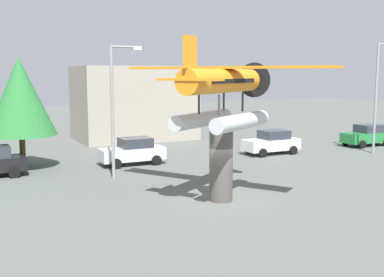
% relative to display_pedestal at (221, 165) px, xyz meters
% --- Properties ---
extents(ground_plane, '(140.00, 140.00, 0.00)m').
position_rel_display_pedestal_xyz_m(ground_plane, '(0.00, 0.00, -1.71)').
color(ground_plane, '#515651').
extents(display_pedestal, '(1.10, 1.10, 3.43)m').
position_rel_display_pedestal_xyz_m(display_pedestal, '(0.00, 0.00, 0.00)').
color(display_pedestal, '#4C4742').
rests_on(display_pedestal, ground).
extents(floatplane_monument, '(7.00, 9.37, 4.00)m').
position_rel_display_pedestal_xyz_m(floatplane_monument, '(0.11, 0.07, 3.39)').
color(floatplane_monument, silver).
rests_on(floatplane_monument, display_pedestal).
extents(car_mid_silver, '(4.20, 2.02, 1.76)m').
position_rel_display_pedestal_xyz_m(car_mid_silver, '(-0.63, 10.32, -0.83)').
color(car_mid_silver, silver).
rests_on(car_mid_silver, ground).
extents(car_far_white, '(4.20, 2.02, 1.76)m').
position_rel_display_pedestal_xyz_m(car_far_white, '(9.90, 9.58, -0.83)').
color(car_far_white, white).
rests_on(car_far_white, ground).
extents(car_distant_green, '(4.20, 2.02, 1.76)m').
position_rel_display_pedestal_xyz_m(car_distant_green, '(19.27, 9.36, -0.83)').
color(car_distant_green, '#237A38').
rests_on(car_distant_green, ground).
extents(streetlight_primary, '(1.84, 0.28, 7.47)m').
position_rel_display_pedestal_xyz_m(streetlight_primary, '(-2.85, 6.79, 2.65)').
color(streetlight_primary, gray).
rests_on(streetlight_primary, ground).
extents(streetlight_secondary, '(1.84, 0.28, 8.12)m').
position_rel_display_pedestal_xyz_m(streetlight_secondary, '(17.13, 6.51, 2.98)').
color(streetlight_secondary, gray).
rests_on(streetlight_secondary, ground).
extents(storefront_building, '(10.16, 6.51, 6.53)m').
position_rel_display_pedestal_xyz_m(storefront_building, '(3.74, 22.00, 1.55)').
color(storefront_building, '#9E9384').
rests_on(storefront_building, ground).
extents(tree_east, '(4.30, 4.30, 6.89)m').
position_rel_display_pedestal_xyz_m(tree_east, '(-7.23, 12.06, 2.78)').
color(tree_east, brown).
rests_on(tree_east, ground).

